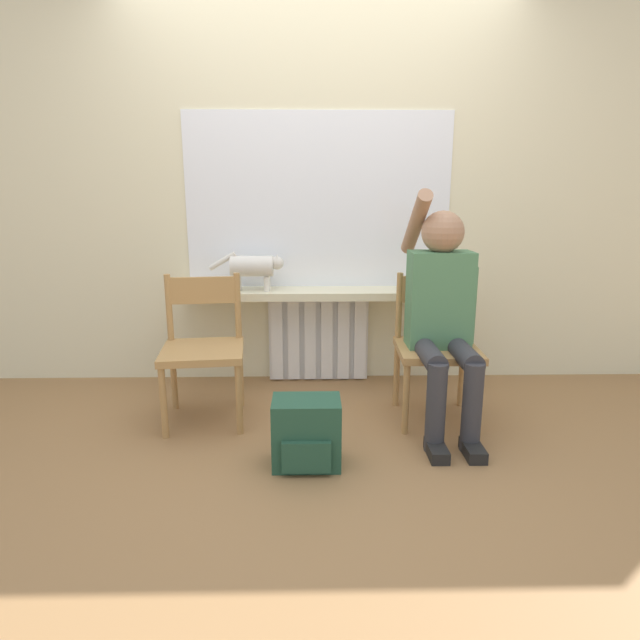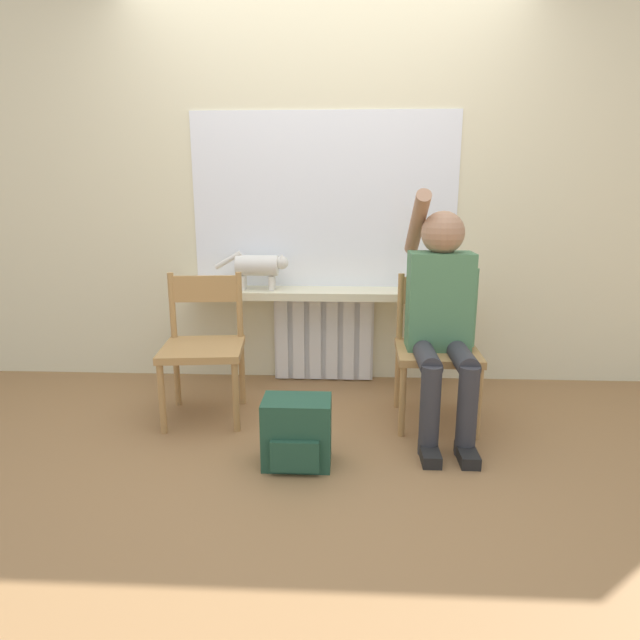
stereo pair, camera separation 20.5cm
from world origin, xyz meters
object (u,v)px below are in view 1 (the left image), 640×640
Objects in this scene: person at (443,309)px; cat at (254,267)px; chair_left at (203,346)px; chair_right at (436,345)px; backpack at (306,433)px.

person is 1.25m from cat.
chair_right is at bearing -6.07° from chair_left.
chair_right is at bearing 37.20° from backpack.
cat reaches higher than chair_left.
person is 2.67× the size of cat.
chair_left is at bearing 136.24° from backpack.
backpack is at bearing -72.71° from cat.
backpack is at bearing -148.19° from person.
cat is 1.47× the size of backpack.
backpack is (-0.73, -0.45, -0.50)m from person.
chair_left is at bearing -178.15° from chair_right.
cat is (0.24, 0.53, 0.37)m from chair_left.
chair_left is 0.69m from cat.
chair_right is 1.69× the size of cat.
chair_left is 1.31m from chair_right.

